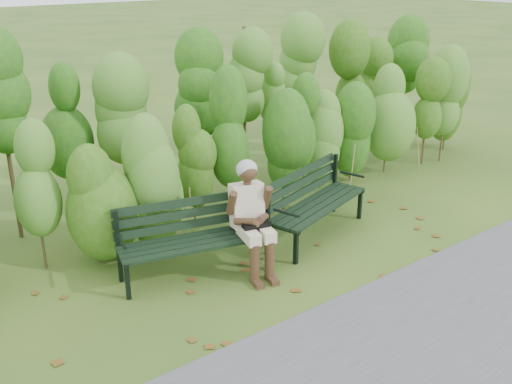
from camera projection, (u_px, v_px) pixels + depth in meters
ground at (275, 264)px, 6.67m from camera, size 80.00×80.00×0.00m
footpath at (439, 362)px, 5.04m from camera, size 60.00×2.50×0.01m
hedge_band at (184, 120)px, 7.59m from camera, size 11.04×1.67×2.42m
leaf_litter at (318, 260)px, 6.75m from camera, size 5.87×2.13×0.01m
bench_left at (193, 232)px, 6.33m from camera, size 1.68×0.90×0.80m
bench_right at (311, 198)px, 7.23m from camera, size 1.69×0.96×0.81m
seated_woman at (251, 211)px, 6.33m from camera, size 0.52×0.76×1.22m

